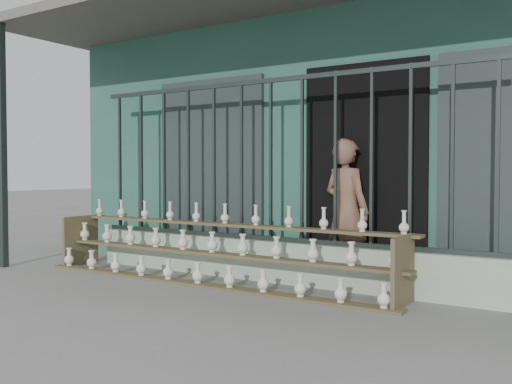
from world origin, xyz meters
The scene contains 6 objects.
ground centered at (0.00, 0.00, 0.00)m, with size 60.00×60.00×0.00m, color slate.
workshop_building centered at (0.00, 4.23, 1.62)m, with size 7.40×6.60×3.21m.
parapet_wall centered at (0.00, 1.30, 0.23)m, with size 5.00×0.20×0.45m, color #A6BA9F.
security_fence centered at (0.00, 1.30, 1.35)m, with size 5.00×0.04×1.80m.
shelf_rack centered at (-0.51, 0.89, 0.36)m, with size 4.50×0.68×0.85m.
elderly_woman centered at (0.77, 1.61, 0.79)m, with size 0.57×0.38×1.57m, color brown.
Camera 1 is at (3.29, -4.08, 1.21)m, focal length 40.00 mm.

